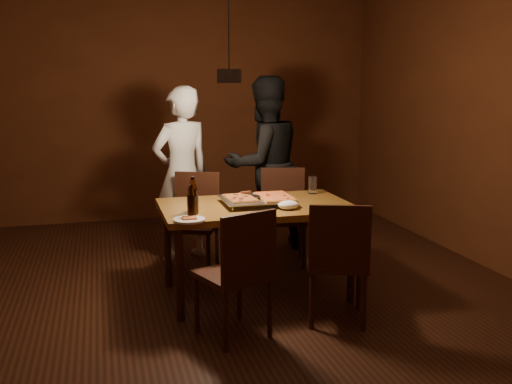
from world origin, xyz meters
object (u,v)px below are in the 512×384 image
object	(u,v)px
beer_bottle_b	(193,195)
plate_slice	(189,220)
chair_near_right	(338,252)
pizza_tray	(257,201)
chair_near_left	(240,263)
diner_white	(182,174)
chair_far_left	(195,213)
pendant_lamp	(229,75)
chair_far_right	(283,206)
beer_bottle_a	(192,202)
diner_dark	(264,165)
dining_table	(256,213)

from	to	relation	value
beer_bottle_b	plate_slice	size ratio (longest dim) A/B	1.26
chair_near_right	pizza_tray	bearing A→B (deg)	137.98
chair_near_left	diner_white	bearing A→B (deg)	71.99
chair_far_left	beer_bottle_b	size ratio (longest dim) A/B	1.98
chair_near_right	pendant_lamp	bearing A→B (deg)	155.64
chair_far_left	beer_bottle_b	world-z (taller)	beer_bottle_b
chair_far_right	chair_near_left	distance (m)	1.77
beer_bottle_a	pendant_lamp	bearing A→B (deg)	33.87
chair_far_right	diner_dark	bearing A→B (deg)	-64.69
pizza_tray	dining_table	bearing A→B (deg)	-154.75
diner_dark	pendant_lamp	xyz separation A→B (m)	(-0.65, -1.31, 0.88)
chair_near_left	beer_bottle_a	bearing A→B (deg)	96.90
chair_far_right	diner_white	distance (m)	1.02
chair_far_left	chair_near_left	distance (m)	1.53
dining_table	diner_dark	world-z (taller)	diner_dark
pizza_tray	beer_bottle_b	size ratio (longest dim) A/B	1.97
dining_table	pizza_tray	xyz separation A→B (m)	(0.01, 0.00, 0.10)
chair_far_right	diner_dark	distance (m)	0.54
pizza_tray	diner_white	xyz separation A→B (m)	(-0.44, 1.11, 0.06)
beer_bottle_b	chair_near_right	bearing A→B (deg)	-29.26
chair_near_right	beer_bottle_b	world-z (taller)	beer_bottle_b
diner_dark	diner_white	bearing A→B (deg)	-9.47
chair_near_right	plate_slice	world-z (taller)	chair_near_right
chair_near_left	chair_near_right	distance (m)	0.73
plate_slice	pendant_lamp	bearing A→B (deg)	39.29
beer_bottle_b	diner_white	world-z (taller)	diner_white
chair_far_right	pizza_tray	bearing A→B (deg)	73.83
chair_far_right	plate_slice	distance (m)	1.63
dining_table	diner_dark	xyz separation A→B (m)	(0.41, 1.20, 0.21)
chair_near_right	pendant_lamp	world-z (taller)	pendant_lamp
dining_table	chair_near_left	distance (m)	0.86
chair_near_right	diner_white	size ratio (longest dim) A/B	0.32
chair_near_right	diner_white	bearing A→B (deg)	134.11
beer_bottle_a	dining_table	bearing A→B (deg)	30.27
plate_slice	diner_dark	size ratio (longest dim) A/B	0.13
beer_bottle_a	beer_bottle_b	distance (m)	0.13
beer_bottle_a	beer_bottle_b	size ratio (longest dim) A/B	0.87
pizza_tray	beer_bottle_a	distance (m)	0.67
pizza_tray	beer_bottle_a	size ratio (longest dim) A/B	2.25
chair_far_left	chair_far_right	bearing A→B (deg)	-153.54
pizza_tray	beer_bottle_a	world-z (taller)	beer_bottle_a
pendant_lamp	plate_slice	bearing A→B (deg)	-140.71
chair_far_left	pendant_lamp	size ratio (longest dim) A/B	0.50
chair_far_right	beer_bottle_b	bearing A→B (deg)	59.23
chair_far_right	chair_near_right	size ratio (longest dim) A/B	0.96
beer_bottle_b	plate_slice	bearing A→B (deg)	-106.63
pizza_tray	diner_white	bearing A→B (deg)	110.89
beer_bottle_b	pizza_tray	bearing A→B (deg)	20.66
dining_table	beer_bottle_b	xyz separation A→B (m)	(-0.54, -0.20, 0.21)
dining_table	pizza_tray	world-z (taller)	pizza_tray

